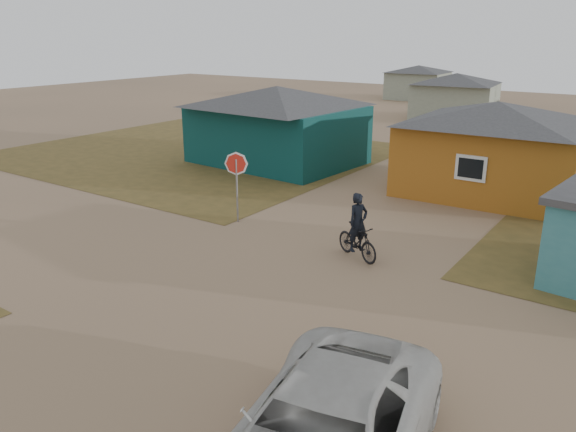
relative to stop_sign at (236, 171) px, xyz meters
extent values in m
plane|color=#8C6D50|center=(3.93, -4.67, -1.90)|extent=(120.00, 120.00, 0.00)
cube|color=brown|center=(-10.07, 8.33, -1.90)|extent=(20.00, 18.00, 0.00)
cube|color=#093433|center=(-4.57, 8.83, -0.40)|extent=(8.40, 6.54, 3.00)
pyramid|color=#333335|center=(-4.57, 8.83, 1.60)|extent=(8.93, 7.08, 1.00)
cube|color=#A55F19|center=(6.43, 9.33, -0.40)|extent=(7.21, 6.24, 3.00)
pyramid|color=#333335|center=(6.43, 9.33, 1.55)|extent=(7.72, 6.76, 0.90)
cube|color=silver|center=(6.43, 6.30, -0.25)|extent=(1.20, 0.06, 1.00)
cube|color=black|center=(6.43, 6.27, -0.25)|extent=(0.95, 0.04, 0.75)
cube|color=gray|center=(-2.07, 29.33, -0.50)|extent=(6.49, 5.60, 2.80)
pyramid|color=#333335|center=(-2.07, 29.33, 1.30)|extent=(7.04, 6.15, 0.80)
cube|color=gray|center=(-10.07, 41.33, -0.55)|extent=(5.75, 5.28, 2.70)
pyramid|color=#333335|center=(-10.07, 41.33, 1.15)|extent=(6.28, 5.81, 0.70)
cylinder|color=gray|center=(0.00, 0.00, -0.73)|extent=(0.07, 0.07, 2.34)
imported|color=black|center=(5.25, -0.62, -1.35)|extent=(1.88, 1.22, 1.10)
imported|color=black|center=(5.25, -0.62, -0.74)|extent=(0.66, 0.78, 1.81)
camera|label=1|loc=(12.63, -15.00, 4.73)|focal=35.00mm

